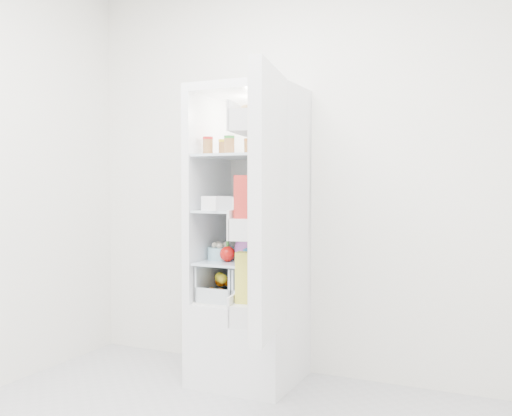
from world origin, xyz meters
The scene contains 21 objects.
room_walls centered at (0.00, 0.00, 1.59)m, with size 3.02×3.02×2.61m.
refrigerator centered at (-0.20, 1.25, 0.67)m, with size 0.60×0.60×1.80m.
shelf_low centered at (-0.20, 1.19, 0.74)m, with size 0.49×0.53×0.01m, color silver.
shelf_mid centered at (-0.20, 1.19, 1.05)m, with size 0.49×0.53×0.01m, color silver.
shelf_top centered at (-0.20, 1.19, 1.38)m, with size 0.49×0.53×0.01m, color silver.
crisper_left centered at (-0.32, 1.19, 0.61)m, with size 0.23×0.46×0.22m, color silver, non-canonical shape.
crisper_right centered at (-0.08, 1.19, 0.61)m, with size 0.23×0.46×0.22m, color silver, non-canonical shape.
condiment_jars centered at (-0.20, 1.07, 1.43)m, with size 0.46×0.16×0.08m.
squeeze_bottle centered at (-0.05, 1.24, 1.47)m, with size 0.05×0.05×0.16m, color white.
tub_white centered at (-0.31, 0.99, 1.10)m, with size 0.13×0.13×0.08m, color white.
tub_cream centered at (-0.18, 1.09, 1.10)m, with size 0.13×0.13×0.08m, color silver.
tin_red centered at (-0.01, 0.96, 1.09)m, with size 0.10×0.10×0.07m, color red.
foil_tray centered at (-0.35, 1.35, 1.08)m, with size 0.18×0.13×0.04m, color silver.
tub_green centered at (-0.03, 1.35, 1.10)m, with size 0.10×0.14×0.08m, color #397F40.
red_cabbage centered at (-0.16, 1.10, 0.83)m, with size 0.16×0.16×0.16m, color #561D54.
bell_pepper centered at (-0.29, 1.08, 0.79)m, with size 0.09×0.09×0.09m, color red.
mushroom_bowl centered at (-0.36, 1.15, 0.79)m, with size 0.16×0.16×0.08m, color #92C7DA.
salad_bag centered at (-0.06, 1.06, 0.81)m, with size 0.12×0.12×0.12m, color #A8CB98.
citrus_pile centered at (-0.32, 1.13, 0.59)m, with size 0.20×0.24×0.16m.
veg_pile centered at (-0.07, 1.18, 0.56)m, with size 0.16×0.30×0.10m.
fridge_door centered at (0.16, 0.62, 1.09)m, with size 0.27×0.60×1.30m.
Camera 1 is at (1.29, -1.94, 1.20)m, focal length 40.00 mm.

